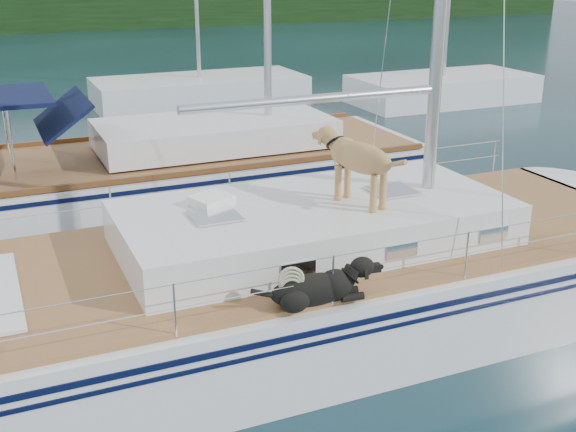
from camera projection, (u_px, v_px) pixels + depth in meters
name	position (u px, v px, depth m)	size (l,w,h in m)	color
ground	(261.00, 334.00, 9.96)	(120.00, 120.00, 0.00)	black
shore_bank	(16.00, 22.00, 49.60)	(92.00, 1.00, 1.20)	#595147
main_sailboat	(267.00, 289.00, 9.76)	(12.00, 3.82, 14.01)	white
neighbor_sailboat	(166.00, 177.00, 14.86)	(11.00, 3.50, 13.30)	white
bg_boat_center	(200.00, 91.00, 25.10)	(7.20, 3.00, 11.65)	white
bg_boat_east	(442.00, 89.00, 25.50)	(6.40, 3.00, 11.65)	white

